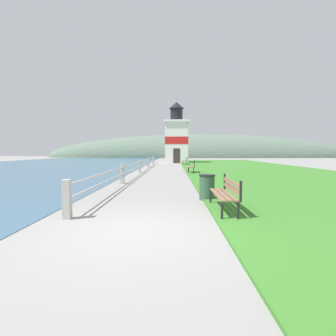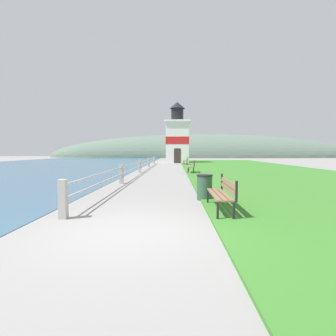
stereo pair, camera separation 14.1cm
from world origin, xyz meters
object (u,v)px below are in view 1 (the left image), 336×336
at_px(lighthouse, 176,138).
at_px(park_bench_far, 186,160).
at_px(park_bench_midway, 192,166).
at_px(park_bench_near, 226,192).
at_px(trash_bin, 207,187).

bearing_deg(lighthouse, park_bench_far, -79.80).
xyz_separation_m(park_bench_midway, park_bench_far, (0.07, 12.08, 0.00)).
relative_size(park_bench_near, trash_bin, 2.36).
distance_m(park_bench_near, park_bench_midway, 12.29).
xyz_separation_m(park_bench_near, park_bench_far, (0.08, 24.36, -0.00)).
bearing_deg(park_bench_far, lighthouse, -81.14).
relative_size(park_bench_midway, trash_bin, 2.02).
bearing_deg(trash_bin, park_bench_near, -80.59).
distance_m(park_bench_midway, trash_bin, 10.58).
relative_size(lighthouse, trash_bin, 10.08).
bearing_deg(park_bench_near, park_bench_far, -89.81).
distance_m(park_bench_near, trash_bin, 1.74).
height_order(park_bench_midway, trash_bin, park_bench_midway).
bearing_deg(park_bench_far, park_bench_midway, 88.31).
xyz_separation_m(park_bench_far, trash_bin, (-0.36, -22.65, -0.12)).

